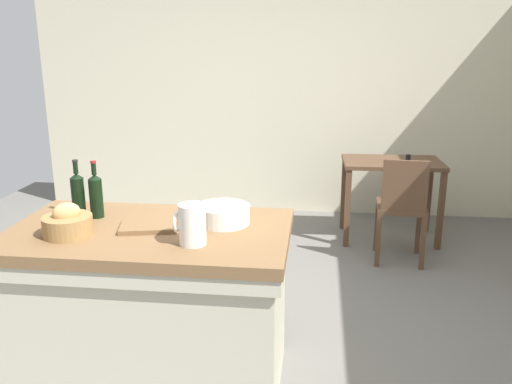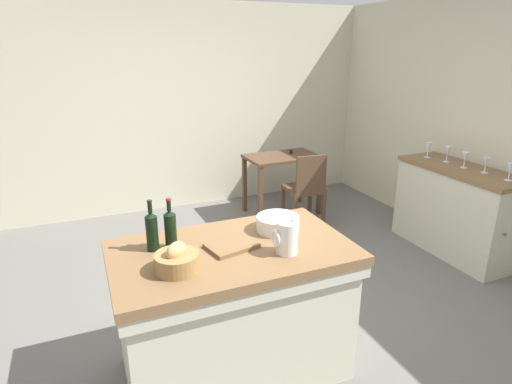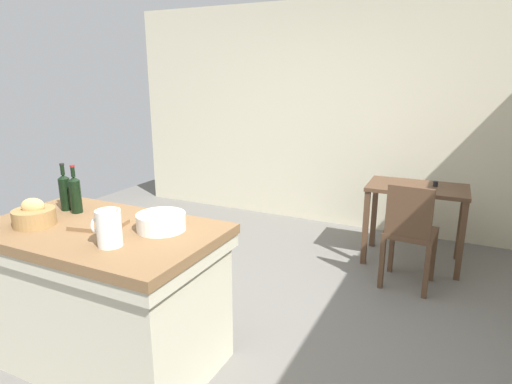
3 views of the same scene
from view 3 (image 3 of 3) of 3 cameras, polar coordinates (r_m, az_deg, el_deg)
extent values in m
plane|color=#66635E|center=(3.32, -4.26, -17.15)|extent=(6.76, 6.76, 0.00)
cube|color=beige|center=(5.23, 10.12, 9.84)|extent=(5.32, 0.12, 2.60)
cube|color=brown|center=(2.73, -20.13, -4.99)|extent=(1.45, 0.85, 0.06)
cube|color=beige|center=(2.75, -19.99, -6.36)|extent=(1.43, 0.83, 0.08)
cube|color=beige|center=(2.91, -19.30, -13.37)|extent=(1.37, 0.77, 0.84)
cube|color=#513826|center=(4.33, 20.63, 0.52)|extent=(0.92, 0.59, 0.04)
cube|color=#513826|center=(4.24, 14.30, -4.63)|extent=(0.05, 0.05, 0.73)
cube|color=#513826|center=(4.20, 25.54, -5.92)|extent=(0.05, 0.05, 0.73)
cube|color=#513826|center=(4.70, 15.39, -2.74)|extent=(0.05, 0.05, 0.73)
cube|color=#513826|center=(4.66, 25.50, -3.88)|extent=(0.05, 0.05, 0.73)
cylinder|color=black|center=(4.36, 22.69, 1.01)|extent=(0.04, 0.04, 0.05)
cube|color=#513826|center=(3.90, 19.81, -5.07)|extent=(0.42, 0.42, 0.04)
cube|color=#513826|center=(3.66, 19.63, -2.54)|extent=(0.36, 0.06, 0.42)
cube|color=#513826|center=(4.13, 22.43, -7.91)|extent=(0.04, 0.04, 0.46)
cube|color=#513826|center=(4.18, 17.52, -7.16)|extent=(0.04, 0.04, 0.46)
cube|color=#513826|center=(3.80, 21.66, -9.86)|extent=(0.04, 0.04, 0.46)
cube|color=#513826|center=(3.86, 16.33, -9.01)|extent=(0.04, 0.04, 0.46)
cylinder|color=silver|center=(2.38, -18.89, -4.56)|extent=(0.13, 0.13, 0.20)
cone|color=silver|center=(2.31, -18.08, -2.27)|extent=(0.07, 0.04, 0.06)
torus|color=silver|center=(2.43, -20.18, -4.04)|extent=(0.02, 0.10, 0.10)
cylinder|color=silver|center=(2.56, -12.46, -3.88)|extent=(0.28, 0.28, 0.10)
cylinder|color=olive|center=(2.90, -27.30, -2.99)|extent=(0.24, 0.24, 0.10)
ellipsoid|color=tan|center=(2.88, -27.47, -1.67)|extent=(0.15, 0.14, 0.10)
cube|color=brown|center=(2.72, -20.10, -4.10)|extent=(0.33, 0.27, 0.02)
cylinder|color=black|center=(3.03, -22.79, -0.57)|extent=(0.07, 0.07, 0.21)
cone|color=black|center=(3.00, -23.02, 1.63)|extent=(0.07, 0.07, 0.03)
cylinder|color=black|center=(2.99, -23.12, 2.57)|extent=(0.03, 0.03, 0.08)
cylinder|color=maroon|center=(2.98, -23.18, 3.17)|extent=(0.03, 0.03, 0.01)
cylinder|color=black|center=(3.11, -23.94, -0.28)|extent=(0.07, 0.07, 0.22)
cone|color=black|center=(3.09, -24.18, 1.87)|extent=(0.07, 0.07, 0.03)
cylinder|color=black|center=(3.08, -24.29, 2.79)|extent=(0.03, 0.03, 0.08)
cylinder|color=black|center=(3.07, -24.35, 3.37)|extent=(0.03, 0.03, 0.01)
camera|label=1|loc=(1.29, -100.37, -0.06)|focal=37.39mm
camera|label=2|loc=(2.71, -75.23, 10.12)|focal=29.60mm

